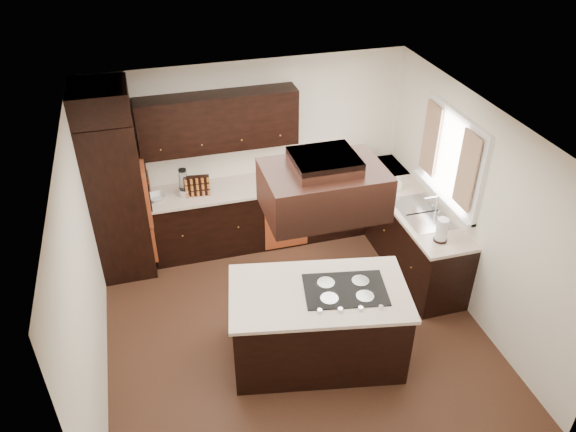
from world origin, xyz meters
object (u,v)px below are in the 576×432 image
object	(u,v)px
oven_column	(118,197)
spice_rack	(197,186)
island	(318,326)
range_hood	(323,190)

from	to	relation	value
oven_column	spice_rack	world-z (taller)	oven_column
oven_column	island	size ratio (longest dim) A/B	1.21
island	spice_rack	bearing A→B (deg)	123.33
range_hood	spice_rack	world-z (taller)	range_hood
oven_column	island	bearing A→B (deg)	-49.05
oven_column	range_hood	world-z (taller)	range_hood
island	spice_rack	size ratio (longest dim) A/B	5.42
oven_column	range_hood	bearing A→B (deg)	-50.26
oven_column	island	xyz separation A→B (m)	(1.90, -2.19, -0.62)
island	oven_column	bearing A→B (deg)	141.72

